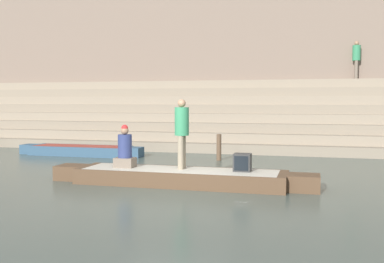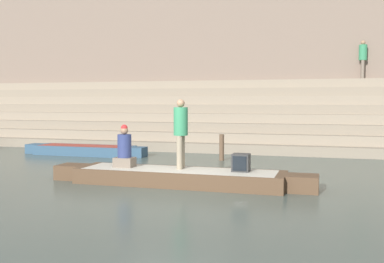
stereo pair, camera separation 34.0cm
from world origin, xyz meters
name	(u,v)px [view 1 (the left image)]	position (x,y,z in m)	size (l,w,h in m)	color
ground_plane	(171,195)	(0.00, 0.00, 0.00)	(120.00, 120.00, 0.00)	#47544C
ghat_steps	(243,123)	(0.00, 10.99, 1.12)	(36.00, 4.44, 3.18)	gray
back_wall	(250,45)	(0.00, 13.16, 4.97)	(34.20, 1.28, 9.99)	#7F6B5B
rowboat_main	(180,177)	(-0.17, 1.24, 0.21)	(6.94, 1.41, 0.40)	brown
person_standing	(182,129)	(-0.16, 1.38, 1.43)	(0.37, 0.37, 1.80)	gray
person_rowing	(125,150)	(-1.70, 1.26, 0.85)	(0.52, 0.40, 1.13)	#756656
tv_set	(242,162)	(1.42, 1.39, 0.62)	(0.42, 0.41, 0.44)	#2D2D2D
moored_boat_shore	(80,150)	(-5.82, 6.31, 0.20)	(5.18, 1.17, 0.38)	#33516B
mooring_post	(219,147)	(-0.17, 6.20, 0.48)	(0.17, 0.17, 0.95)	brown
person_on_steps	(356,57)	(4.99, 12.29, 4.17)	(0.36, 0.36, 1.72)	#756656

